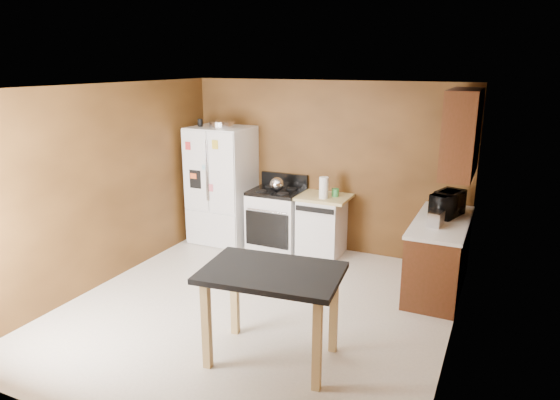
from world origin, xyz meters
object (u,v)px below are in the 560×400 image
Objects in this scene: roasting_pan at (222,124)px; refrigerator at (222,185)px; gas_range at (277,218)px; island at (272,284)px; green_canister at (335,192)px; microwave at (447,205)px; pen_cup at (200,123)px; dishwasher at (322,225)px; paper_towel at (324,188)px; toaster at (436,219)px; kettle at (277,184)px.

refrigerator is (-0.06, 0.04, -0.95)m from roasting_pan.
island is (1.24, -2.72, 0.31)m from gas_range.
microwave is (1.57, -0.32, 0.09)m from green_canister.
pen_cup is 3.73m from island.
roasting_pan is 0.42× the size of dishwasher.
roasting_pan is 1.25× the size of paper_towel.
gas_range reaches higher than island.
refrigerator is at bearing 176.36° from toaster.
paper_towel reaches higher than kettle.
roasting_pan reaches higher than gas_range.
green_canister is 0.23× the size of microwave.
paper_towel is 1.29× the size of toaster.
roasting_pan is 2.10m from dishwasher.
green_canister is at bearing 7.90° from kettle.
refrigerator is 1.33× the size of island.
dishwasher is (-0.06, 0.11, -0.59)m from paper_towel.
refrigerator is (-1.81, -0.13, -0.05)m from green_canister.
gas_range is (-2.46, 0.25, -0.58)m from microwave.
dishwasher is (-1.74, 0.28, -0.59)m from microwave.
kettle reaches higher than island.
roasting_pan reaches higher than paper_towel.
pen_cup is 0.13× the size of dishwasher.
refrigerator reaches higher than green_canister.
toaster is 3.38m from refrigerator.
green_canister is at bearing 159.84° from toaster.
pen_cup reaches higher than toaster.
dishwasher is at bearing 2.98° from refrigerator.
refrigerator is (-1.69, 0.03, -0.14)m from paper_towel.
dishwasher is at bearing 100.70° from island.
toaster is at bearing -170.05° from microwave.
gas_range is (-0.90, -0.07, -0.49)m from green_canister.
microwave is at bearing -8.97° from dishwasher.
kettle is at bearing -58.76° from gas_range.
green_canister is 1.02m from gas_range.
refrigerator is at bearing 145.25° from roasting_pan.
microwave reaches higher than toaster.
refrigerator reaches higher than microwave.
roasting_pan is 0.34× the size of gas_range.
toaster is 2.32m from island.
pen_cup is at bearing -174.52° from green_canister.
roasting_pan is at bearing -173.18° from gas_range.
gas_range is 3.01m from island.
microwave reaches higher than gas_range.
toaster is (3.61, -0.59, -0.87)m from pen_cup.
refrigerator reaches higher than gas_range.
refrigerator is at bearing -176.19° from gas_range.
roasting_pan is 1.80× the size of kettle.
refrigerator is (-3.37, 0.19, -0.14)m from microwave.
kettle is 0.88m from green_canister.
island is (2.09, -2.62, -1.07)m from roasting_pan.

